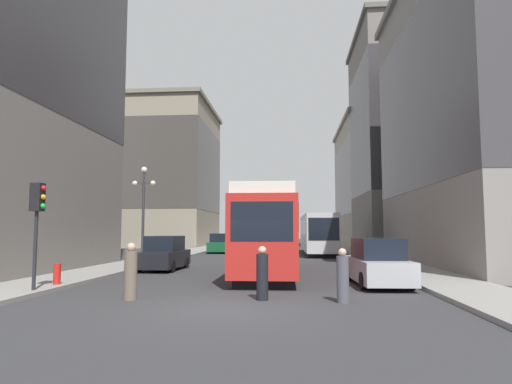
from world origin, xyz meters
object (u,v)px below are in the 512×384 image
object	(u,v)px
parked_car_left_mid	(164,254)
pedestrian_on_sidewalk	(343,277)
streetcar	(270,231)
fire_hydrant	(57,274)
transit_bus	(318,232)
pedestrian_crossing_near	(131,273)
parked_car_left_near	(220,244)
pedestrian_crossing_far	(262,275)
lamp_post_left_near	(144,200)
parked_car_right_far	(377,263)
traffic_light_near_left	(37,207)

from	to	relation	value
parked_car_left_mid	pedestrian_on_sidewalk	world-z (taller)	parked_car_left_mid
streetcar	fire_hydrant	bearing A→B (deg)	-139.46
transit_bus	pedestrian_crossing_near	distance (m)	27.15
parked_car_left_near	pedestrian_crossing_far	world-z (taller)	parked_car_left_near
pedestrian_crossing_far	pedestrian_on_sidewalk	bearing A→B (deg)	63.08
pedestrian_crossing_near	lamp_post_left_near	bearing A→B (deg)	-12.82
parked_car_right_far	traffic_light_near_left	distance (m)	12.50
streetcar	parked_car_right_far	xyz separation A→B (m)	(4.42, -4.58, -1.26)
streetcar	parked_car_right_far	bearing A→B (deg)	-46.56
parked_car_left_near	fire_hydrant	distance (m)	25.82
parked_car_left_near	lamp_post_left_near	distance (m)	16.53
pedestrian_on_sidewalk	fire_hydrant	world-z (taller)	pedestrian_on_sidewalk
pedestrian_crossing_far	fire_hydrant	xyz separation A→B (m)	(-7.69, 2.08, -0.24)
streetcar	parked_car_left_mid	bearing A→B (deg)	168.52
transit_bus	pedestrian_on_sidewalk	world-z (taller)	transit_bus
streetcar	traffic_light_near_left	bearing A→B (deg)	-133.04
traffic_light_near_left	fire_hydrant	xyz separation A→B (m)	(-0.08, 1.56, -2.36)
pedestrian_crossing_far	fire_hydrant	bearing A→B (deg)	-124.67
pedestrian_crossing_far	fire_hydrant	size ratio (longest dim) A/B	2.18
parked_car_left_mid	pedestrian_on_sidewalk	distance (m)	13.03
parked_car_right_far	traffic_light_near_left	xyz separation A→B (m)	(-11.82, -3.49, 2.04)
pedestrian_crossing_far	pedestrian_on_sidewalk	xyz separation A→B (m)	(2.40, -0.31, -0.02)
pedestrian_crossing_far	pedestrian_on_sidewalk	world-z (taller)	pedestrian_crossing_far
pedestrian_crossing_near	parked_car_right_far	bearing A→B (deg)	-92.93
streetcar	lamp_post_left_near	bearing A→B (deg)	157.33
streetcar	lamp_post_left_near	xyz separation A→B (m)	(-7.62, 3.10, 1.80)
streetcar	pedestrian_on_sidewalk	distance (m)	9.38
pedestrian_crossing_near	pedestrian_on_sidewalk	distance (m)	6.44
parked_car_left_mid	parked_car_right_far	xyz separation A→B (m)	(10.14, -5.69, 0.00)
transit_bus	pedestrian_crossing_far	world-z (taller)	transit_bus
pedestrian_crossing_near	traffic_light_near_left	world-z (taller)	traffic_light_near_left
pedestrian_on_sidewalk	lamp_post_left_near	size ratio (longest dim) A/B	0.28
traffic_light_near_left	fire_hydrant	bearing A→B (deg)	92.83
lamp_post_left_near	streetcar	bearing A→B (deg)	-22.16
parked_car_left_near	pedestrian_crossing_far	size ratio (longest dim) A/B	2.95
transit_bus	parked_car_left_mid	size ratio (longest dim) A/B	2.91
parked_car_right_far	lamp_post_left_near	distance (m)	14.61
traffic_light_near_left	pedestrian_crossing_far	bearing A→B (deg)	-3.94
transit_bus	pedestrian_on_sidewalk	distance (m)	26.22
parked_car_left_near	parked_car_right_far	world-z (taller)	same
parked_car_left_mid	lamp_post_left_near	size ratio (longest dim) A/B	0.74
parked_car_left_near	parked_car_left_mid	xyz separation A→B (m)	(0.00, -18.13, -0.00)
parked_car_left_near	parked_car_right_far	distance (m)	25.89
streetcar	traffic_light_near_left	xyz separation A→B (m)	(-7.40, -8.07, 0.79)
pedestrian_crossing_near	pedestrian_on_sidewalk	bearing A→B (deg)	-120.71
pedestrian_crossing_near	pedestrian_crossing_far	xyz separation A→B (m)	(4.04, 0.27, -0.05)
pedestrian_crossing_far	parked_car_left_near	bearing A→B (deg)	172.51
parked_car_left_near	pedestrian_crossing_near	world-z (taller)	parked_car_left_near
parked_car_left_mid	traffic_light_near_left	bearing A→B (deg)	-98.77
parked_car_left_near	traffic_light_near_left	size ratio (longest dim) A/B	1.35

